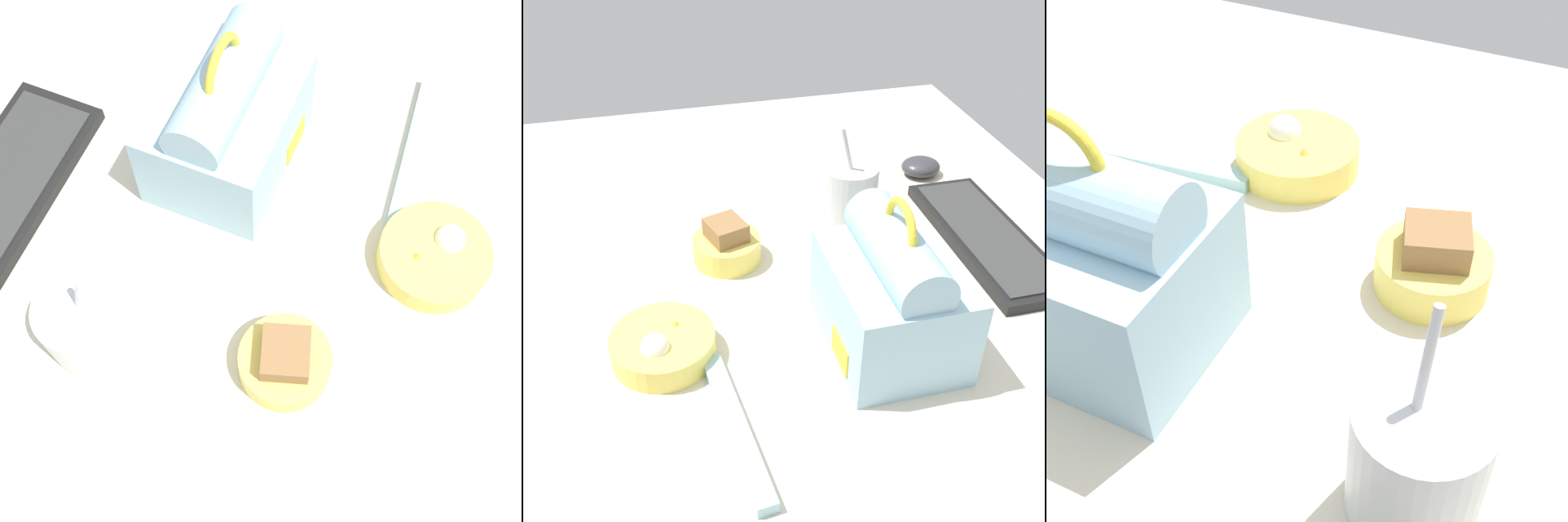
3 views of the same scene
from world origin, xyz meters
The scene contains 8 objects.
desk_surface centered at (0.00, 0.00, 1.00)cm, with size 140.00×110.00×2.00cm.
keyboard centered at (-3.98, 34.12, 3.02)cm, with size 34.76×12.12×2.10cm.
lunch_bag centered at (13.93, 10.10, 10.00)cm, with size 20.35×15.66×21.72cm.
soup_cup centered at (-15.23, 14.48, 7.54)cm, with size 9.23×9.23×17.72cm.
bento_bowl_sandwich centered at (-9.73, -7.02, 4.55)cm, with size 10.47×10.47×6.85cm.
bento_bowl_snacks centered at (9.39, -18.72, 3.96)cm, with size 13.44×13.44×5.53cm.
computer_mouse centered at (-27.86, 33.27, 3.66)cm, with size 6.65×7.34×3.32cm.
chopstick_case centered at (23.70, -11.99, 2.80)cm, with size 22.97×4.70×1.60cm.
Camera 2 is at (72.45, -18.73, 61.77)cm, focal length 45.00 mm.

